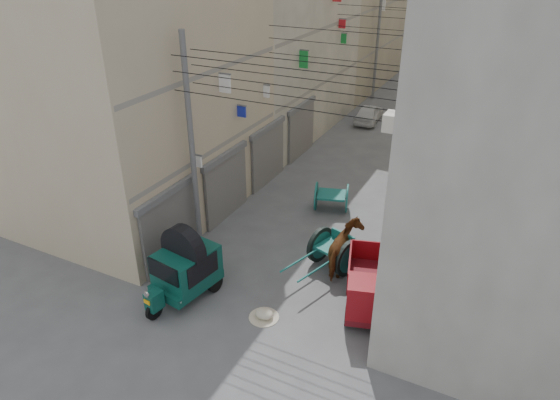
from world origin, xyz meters
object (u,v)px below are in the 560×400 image
Objects in this scene: auto_rickshaw at (185,266)px; distant_car_grey at (443,91)px; mini_truck at (369,292)px; horse at (345,249)px; feed_sack at (264,314)px; second_cart at (332,196)px; tonga_cart at (334,250)px; distant_car_white at (369,113)px; distant_car_green at (464,55)px.

auto_rickshaw reaches higher than distant_car_grey.
mini_truck is 1.58× the size of horse.
auto_rickshaw is at bearing -79.60° from distant_car_grey.
feed_sack is (2.80, 0.13, -1.02)m from auto_rickshaw.
horse is at bearing 68.96° from feed_sack.
tonga_cart is at bearing -84.29° from second_cart.
second_cart reaches higher than distant_car_white.
distant_car_white is (-2.11, 11.98, -0.09)m from second_cart.
mini_truck is 25.01m from distant_car_grey.
feed_sack is at bearing -101.41° from second_cart.
horse is 36.95m from distant_car_green.
distant_car_white is at bearing 98.94° from auto_rickshaw.
auto_rickshaw is 5.23m from tonga_cart.
distant_car_white is at bearing -97.08° from distant_car_grey.
horse is 0.50× the size of distant_car_green.
distant_car_grey is (-0.49, 23.08, -0.08)m from tonga_cart.
distant_car_white is (-5.59, 17.75, -0.24)m from mini_truck.
auto_rickshaw is at bearing 85.91° from distant_car_white.
horse is 0.62× the size of distant_car_white.
distant_car_white is (-4.14, 15.93, -0.30)m from horse.
feed_sack is 40.41m from distant_car_green.
horse reaches higher than distant_car_grey.
mini_truck reaches higher than tonga_cart.
distant_car_grey reaches higher than second_cart.
mini_truck is 3.32m from feed_sack.
tonga_cart is at bearing 74.90° from feed_sack.
mini_truck is at bearing 76.58° from distant_car_green.
mini_truck is at bearing -26.44° from tonga_cart.
mini_truck reaches higher than distant_car_grey.
distant_car_grey reaches higher than feed_sack.
mini_truck is (1.86, -1.82, 0.11)m from tonga_cart.
feed_sack is (-0.94, -3.49, -0.56)m from tonga_cart.
auto_rickshaw is at bearing -122.23° from second_cart.
auto_rickshaw is 0.87× the size of distant_car_white.
auto_rickshaw is at bearing -178.77° from mini_truck.
mini_truck is 1.93× the size of second_cart.
feed_sack is at bearing -165.82° from mini_truck.
second_cart reaches higher than distant_car_green.
second_cart reaches higher than feed_sack.
second_cart is (2.11, 7.57, -0.51)m from auto_rickshaw.
auto_rickshaw is 5.51m from horse.
mini_truck reaches higher than feed_sack.
auto_rickshaw is 40.64m from distant_car_green.
feed_sack is 3.81m from horse.
distant_car_grey reaches higher than distant_car_white.
distant_car_white is 7.86m from distant_car_grey.
distant_car_green is (2.65, 21.00, 0.04)m from distant_car_white.
second_cart is 0.41× the size of distant_car_green.
tonga_cart is 36.94m from distant_car_green.
auto_rickshaw is 2.98m from feed_sack.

